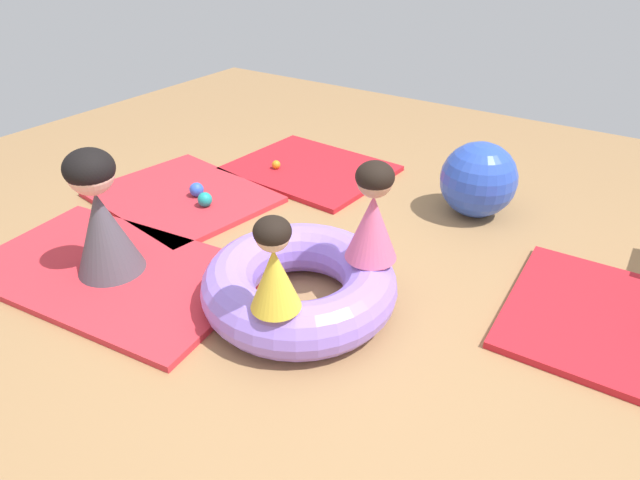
# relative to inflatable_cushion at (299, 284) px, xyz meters

# --- Properties ---
(ground_plane) EXTENTS (8.00, 8.00, 0.00)m
(ground_plane) POSITION_rel_inflatable_cushion_xyz_m (0.04, -0.07, -0.14)
(ground_plane) COLOR #9E7549
(gym_mat_near_right) EXTENTS (1.29, 1.08, 0.04)m
(gym_mat_near_right) POSITION_rel_inflatable_cushion_xyz_m (-0.99, 1.53, -0.12)
(gym_mat_near_right) COLOR red
(gym_mat_near_right) RESTS_ON ground
(gym_mat_center_rear) EXTENTS (1.40, 1.20, 0.04)m
(gym_mat_center_rear) POSITION_rel_inflatable_cushion_xyz_m (-1.51, 0.57, -0.12)
(gym_mat_center_rear) COLOR red
(gym_mat_center_rear) RESTS_ON ground
(gym_mat_far_left) EXTENTS (1.78, 1.16, 0.04)m
(gym_mat_far_left) POSITION_rel_inflatable_cushion_xyz_m (-1.10, -0.37, -0.12)
(gym_mat_far_left) COLOR red
(gym_mat_far_left) RESTS_ON ground
(inflatable_cushion) EXTENTS (1.05, 1.05, 0.29)m
(inflatable_cushion) POSITION_rel_inflatable_cushion_xyz_m (0.00, 0.00, 0.00)
(inflatable_cushion) COLOR #9975EA
(inflatable_cushion) RESTS_ON ground
(child_in_yellow) EXTENTS (0.31, 0.31, 0.47)m
(child_in_yellow) POSITION_rel_inflatable_cushion_xyz_m (0.13, -0.36, 0.37)
(child_in_yellow) COLOR yellow
(child_in_yellow) RESTS_ON inflatable_cushion
(child_in_pink) EXTENTS (0.35, 0.35, 0.54)m
(child_in_pink) POSITION_rel_inflatable_cushion_xyz_m (0.29, 0.26, 0.41)
(child_in_pink) COLOR #E5608E
(child_in_pink) RESTS_ON inflatable_cushion
(adult_seated) EXTENTS (0.42, 0.42, 0.76)m
(adult_seated) POSITION_rel_inflatable_cushion_xyz_m (-1.10, -0.37, 0.26)
(adult_seated) COLOR #4C4751
(adult_seated) RESTS_ON gym_mat_far_left
(play_ball_orange) EXTENTS (0.07, 0.07, 0.07)m
(play_ball_orange) POSITION_rel_inflatable_cushion_xyz_m (-1.21, 1.35, -0.07)
(play_ball_orange) COLOR orange
(play_ball_orange) RESTS_ON gym_mat_near_right
(play_ball_blue) EXTENTS (0.11, 0.11, 0.11)m
(play_ball_blue) POSITION_rel_inflatable_cushion_xyz_m (-1.38, 0.62, -0.05)
(play_ball_blue) COLOR blue
(play_ball_blue) RESTS_ON gym_mat_center_rear
(play_ball_teal) EXTENTS (0.11, 0.11, 0.11)m
(play_ball_teal) POSITION_rel_inflatable_cushion_xyz_m (-1.22, 0.53, -0.05)
(play_ball_teal) COLOR teal
(play_ball_teal) RESTS_ON gym_mat_center_rear
(exercise_ball_large) EXTENTS (0.53, 0.53, 0.53)m
(exercise_ball_large) POSITION_rel_inflatable_cushion_xyz_m (0.41, 1.57, 0.12)
(exercise_ball_large) COLOR blue
(exercise_ball_large) RESTS_ON ground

